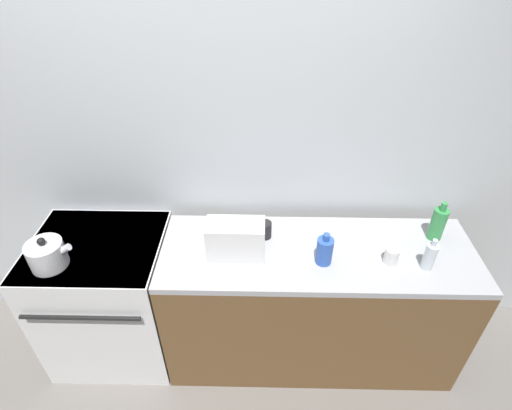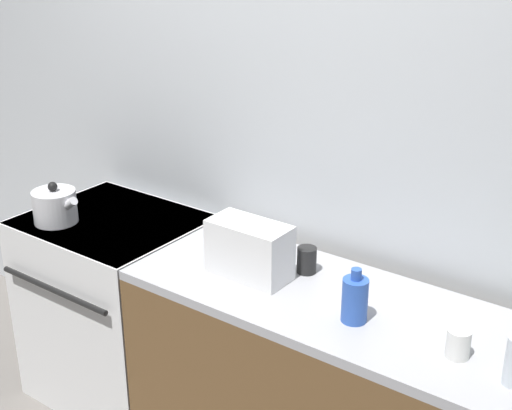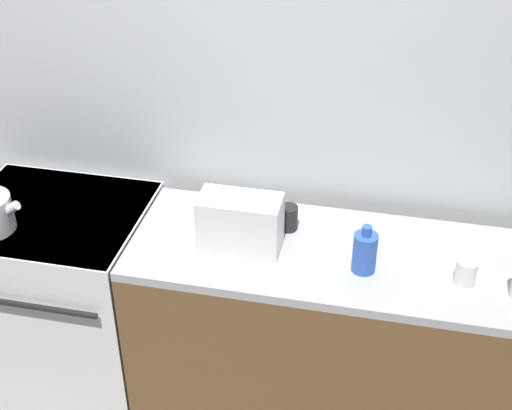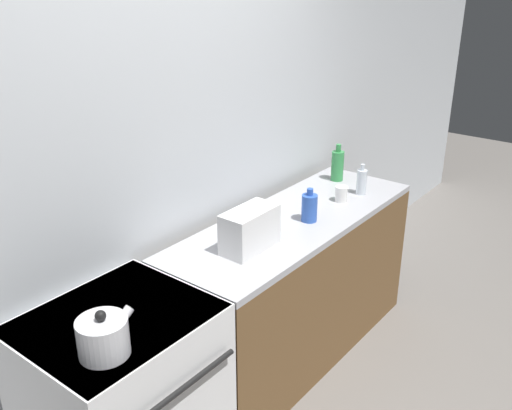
{
  "view_description": "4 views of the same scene",
  "coord_description": "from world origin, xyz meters",
  "views": [
    {
      "loc": [
        0.31,
        -1.31,
        2.39
      ],
      "look_at": [
        0.27,
        0.38,
        1.13
      ],
      "focal_mm": 28.0,
      "sensor_mm": 36.0,
      "label": 1
    },
    {
      "loc": [
        1.56,
        -1.61,
        2.14
      ],
      "look_at": [
        0.14,
        0.33,
        1.14
      ],
      "focal_mm": 50.0,
      "sensor_mm": 36.0,
      "label": 2
    },
    {
      "loc": [
        0.68,
        -1.83,
        2.49
      ],
      "look_at": [
        0.22,
        0.3,
        1.05
      ],
      "focal_mm": 50.0,
      "sensor_mm": 36.0,
      "label": 3
    },
    {
      "loc": [
        -1.8,
        -1.31,
        2.2
      ],
      "look_at": [
        0.3,
        0.32,
        1.06
      ],
      "focal_mm": 40.0,
      "sensor_mm": 36.0,
      "label": 4
    }
  ],
  "objects": [
    {
      "name": "stove",
      "position": [
        -0.63,
        0.32,
        0.46
      ],
      "size": [
        0.74,
        0.67,
        0.89
      ],
      "color": "silver",
      "rests_on": "ground_plane"
    },
    {
      "name": "kettle",
      "position": [
        -0.8,
        0.16,
        0.96
      ],
      "size": [
        0.23,
        0.19,
        0.18
      ],
      "color": "silver",
      "rests_on": "stove"
    },
    {
      "name": "bottle_clear",
      "position": [
        1.16,
        0.18,
        0.97
      ],
      "size": [
        0.06,
        0.06,
        0.19
      ],
      "color": "silver",
      "rests_on": "counter_block"
    },
    {
      "name": "cup_black",
      "position": [
        0.32,
        0.41,
        0.94
      ],
      "size": [
        0.07,
        0.07,
        0.1
      ],
      "color": "black",
      "rests_on": "counter_block"
    },
    {
      "name": "bottle_blue",
      "position": [
        0.63,
        0.21,
        0.97
      ],
      "size": [
        0.09,
        0.09,
        0.19
      ],
      "color": "#2D56B7",
      "rests_on": "counter_block"
    },
    {
      "name": "counter_block",
      "position": [
        0.61,
        0.3,
        0.44
      ],
      "size": [
        1.73,
        0.59,
        0.89
      ],
      "color": "brown",
      "rests_on": "ground_plane"
    },
    {
      "name": "wall_back",
      "position": [
        0.0,
        0.69,
        1.3
      ],
      "size": [
        8.0,
        0.05,
        2.6
      ],
      "color": "silver",
      "rests_on": "ground_plane"
    },
    {
      "name": "bottle_green",
      "position": [
        1.28,
        0.42,
        0.99
      ],
      "size": [
        0.08,
        0.08,
        0.24
      ],
      "color": "#338C47",
      "rests_on": "counter_block"
    },
    {
      "name": "cup_white",
      "position": [
        0.98,
        0.22,
        0.93
      ],
      "size": [
        0.07,
        0.07,
        0.09
      ],
      "color": "white",
      "rests_on": "counter_block"
    },
    {
      "name": "toaster",
      "position": [
        0.17,
        0.26,
        0.99
      ],
      "size": [
        0.3,
        0.15,
        0.21
      ],
      "color": "white",
      "rests_on": "counter_block"
    }
  ]
}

